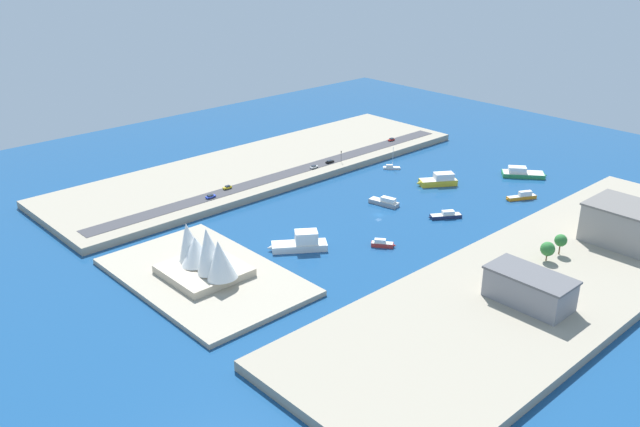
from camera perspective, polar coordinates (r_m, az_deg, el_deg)
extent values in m
plane|color=navy|center=(314.39, 4.98, -0.11)|extent=(440.00, 440.00, 0.00)
cube|color=#9E937F|center=(269.04, 18.77, -5.10)|extent=(70.00, 240.00, 3.52)
cube|color=#9E937F|center=(373.56, -4.86, 3.98)|extent=(70.00, 240.00, 3.52)
cube|color=#A89E89|center=(260.63, -9.69, -5.25)|extent=(81.10, 50.67, 2.00)
cube|color=#38383D|center=(356.67, -2.68, 3.42)|extent=(9.54, 228.00, 0.15)
cube|color=#1E284C|center=(315.06, 10.54, -0.22)|extent=(11.03, 14.23, 1.57)
cone|color=#1E284C|center=(312.56, 9.23, -0.32)|extent=(1.95, 1.95, 1.41)
cube|color=white|center=(314.74, 10.73, 0.08)|extent=(5.41, 6.24, 1.83)
cube|color=beige|center=(314.74, 10.55, -0.08)|extent=(10.59, 13.66, 0.10)
cube|color=#999EA3|center=(325.85, 5.39, 0.91)|extent=(15.38, 7.48, 1.92)
cone|color=#999EA3|center=(329.58, 4.21, 1.21)|extent=(2.04, 2.04, 1.73)
cube|color=white|center=(323.97, 5.77, 1.15)|extent=(7.60, 4.40, 2.20)
cube|color=beige|center=(325.47, 5.40, 1.07)|extent=(14.77, 7.18, 0.10)
cube|color=yellow|center=(354.71, 9.90, 2.62)|extent=(16.16, 19.64, 2.99)
cone|color=yellow|center=(351.54, 8.32, 2.54)|extent=(3.73, 3.73, 2.69)
cube|color=white|center=(354.59, 10.38, 3.12)|extent=(10.05, 11.31, 3.31)
cube|color=beige|center=(354.19, 9.92, 2.86)|extent=(15.52, 18.86, 0.10)
cube|color=red|center=(283.27, 5.26, -2.62)|extent=(9.08, 7.90, 1.75)
cone|color=red|center=(282.98, 6.28, -2.70)|extent=(2.21, 2.21, 1.57)
cube|color=white|center=(282.62, 5.09, -2.30)|extent=(4.96, 4.47, 1.60)
cube|color=beige|center=(282.88, 5.27, -2.46)|extent=(8.71, 7.58, 0.10)
cube|color=orange|center=(345.44, 16.60, 1.30)|extent=(9.69, 14.87, 1.66)
cone|color=orange|center=(341.39, 15.46, 1.17)|extent=(2.01, 2.01, 1.50)
cube|color=white|center=(345.67, 16.89, 1.63)|extent=(5.03, 6.82, 2.32)
cube|color=beige|center=(345.13, 16.62, 1.43)|extent=(9.31, 14.28, 0.10)
cube|color=#2D8C4C|center=(377.62, 16.72, 3.17)|extent=(22.22, 20.52, 2.20)
cone|color=#2D8C4C|center=(379.70, 18.43, 3.07)|extent=(2.79, 2.79, 1.98)
cube|color=white|center=(376.24, 16.27, 3.58)|extent=(10.34, 9.83, 3.05)
cube|color=beige|center=(377.25, 16.74, 3.34)|extent=(21.33, 19.70, 0.10)
cube|color=silver|center=(279.56, -1.75, -2.77)|extent=(19.36, 22.94, 2.84)
cone|color=silver|center=(278.79, -4.23, -2.90)|extent=(3.57, 3.57, 2.56)
cube|color=white|center=(278.11, -1.16, -2.00)|extent=(10.60, 11.25, 5.15)
cube|color=beige|center=(278.92, -1.75, -2.50)|extent=(18.59, 22.03, 0.10)
cube|color=white|center=(375.35, 6.05, 3.83)|extent=(8.44, 8.34, 1.10)
cone|color=white|center=(375.66, 6.79, 3.82)|extent=(1.40, 1.40, 0.99)
cube|color=white|center=(374.89, 5.88, 4.02)|extent=(3.80, 3.77, 1.35)
cube|color=beige|center=(375.15, 6.05, 3.92)|extent=(8.10, 8.01, 0.10)
cylinder|color=silver|center=(373.37, 6.16, 4.74)|extent=(0.24, 0.24, 11.49)
cube|color=gray|center=(243.22, 17.20, -6.12)|extent=(28.29, 14.48, 10.50)
cube|color=#59595C|center=(240.63, 17.36, -4.94)|extent=(29.42, 15.06, 0.80)
cube|color=gray|center=(301.76, 24.37, -0.89)|extent=(28.99, 23.10, 15.41)
cube|color=slate|center=(298.86, 24.62, 0.53)|extent=(30.15, 24.03, 0.80)
cylinder|color=black|center=(373.51, 0.96, 4.42)|extent=(0.28, 0.65, 0.64)
cylinder|color=black|center=(372.42, 1.11, 4.37)|extent=(0.28, 0.65, 0.64)
cylinder|color=black|center=(371.32, 0.55, 4.31)|extent=(0.28, 0.65, 0.64)
cylinder|color=black|center=(370.23, 0.70, 4.25)|extent=(0.28, 0.65, 0.64)
cube|color=black|center=(371.79, 0.83, 4.38)|extent=(1.93, 5.08, 0.71)
cube|color=#262D38|center=(371.43, 0.80, 4.46)|extent=(1.63, 2.87, 0.55)
cylinder|color=black|center=(365.17, -0.44, 3.99)|extent=(0.28, 0.65, 0.64)
cylinder|color=black|center=(363.98, -0.24, 3.92)|extent=(0.28, 0.65, 0.64)
cylinder|color=black|center=(363.06, -0.80, 3.87)|extent=(0.28, 0.65, 0.64)
cylinder|color=black|center=(361.87, -0.60, 3.81)|extent=(0.28, 0.65, 0.64)
cube|color=white|center=(363.42, -0.52, 3.94)|extent=(2.19, 4.62, 0.78)
cube|color=#262D38|center=(363.06, -0.54, 4.03)|extent=(1.86, 2.62, 0.51)
cylinder|color=black|center=(412.09, 5.96, 6.09)|extent=(0.27, 0.65, 0.64)
cylinder|color=black|center=(413.17, 5.80, 6.14)|extent=(0.27, 0.65, 0.64)
cylinder|color=black|center=(414.15, 6.25, 6.17)|extent=(0.27, 0.65, 0.64)
cylinder|color=black|center=(415.23, 6.08, 6.22)|extent=(0.27, 0.65, 0.64)
cube|color=red|center=(413.58, 6.03, 6.19)|extent=(2.00, 4.29, 0.76)
cube|color=#262D38|center=(413.52, 6.05, 6.29)|extent=(1.71, 2.42, 0.64)
cylinder|color=black|center=(328.59, -9.03, 1.48)|extent=(0.27, 0.65, 0.64)
cylinder|color=black|center=(327.24, -8.85, 1.40)|extent=(0.27, 0.65, 0.64)
cylinder|color=black|center=(326.76, -9.52, 1.32)|extent=(0.27, 0.65, 0.64)
cylinder|color=black|center=(325.40, -9.35, 1.24)|extent=(0.27, 0.65, 0.64)
cube|color=blue|center=(326.88, -9.19, 1.41)|extent=(2.09, 5.04, 0.84)
cube|color=#262D38|center=(326.48, -9.23, 1.52)|extent=(1.80, 2.84, 0.65)
cylinder|color=black|center=(335.71, -7.95, 2.02)|extent=(0.27, 0.65, 0.64)
cylinder|color=black|center=(336.93, -8.10, 2.09)|extent=(0.27, 0.65, 0.64)
cylinder|color=black|center=(337.29, -7.51, 2.14)|extent=(0.27, 0.65, 0.64)
cylinder|color=black|center=(338.51, -7.66, 2.21)|extent=(0.27, 0.65, 0.64)
cube|color=yellow|center=(336.99, -7.81, 2.17)|extent=(1.86, 4.47, 0.89)
cube|color=#262D38|center=(336.84, -7.78, 2.30)|extent=(1.60, 2.52, 0.60)
cylinder|color=black|center=(372.62, 1.79, 4.74)|extent=(0.18, 0.18, 5.50)
cube|color=black|center=(371.62, 1.80, 5.22)|extent=(0.36, 0.36, 1.00)
sphere|color=red|center=(371.51, 1.80, 5.27)|extent=(0.24, 0.24, 0.24)
sphere|color=yellow|center=(371.62, 1.80, 5.22)|extent=(0.24, 0.24, 0.24)
sphere|color=green|center=(371.73, 1.80, 5.16)|extent=(0.24, 0.24, 0.24)
cube|color=#BCAD93|center=(259.47, -9.73, -4.76)|extent=(28.89, 27.48, 3.00)
cone|color=white|center=(247.04, -8.42, -3.88)|extent=(13.04, 11.35, 15.75)
cone|color=white|center=(251.65, -9.32, -3.10)|extent=(13.88, 11.39, 18.55)
cone|color=white|center=(259.71, -10.36, -3.08)|extent=(14.09, 13.01, 12.11)
cone|color=white|center=(262.67, -10.98, -2.33)|extent=(12.33, 9.99, 16.25)
cylinder|color=brown|center=(283.46, 19.51, -2.87)|extent=(0.50, 0.50, 4.07)
sphere|color=#2D7233|center=(281.83, 19.61, -2.14)|extent=(4.92, 4.92, 4.92)
cylinder|color=brown|center=(276.66, 18.52, -3.53)|extent=(0.50, 0.50, 2.83)
sphere|color=#2D7233|center=(275.12, 18.62, -2.84)|extent=(5.59, 5.59, 5.59)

